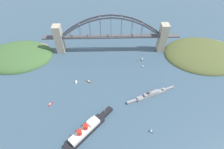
{
  "coord_description": "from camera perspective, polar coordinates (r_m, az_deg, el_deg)",
  "views": [
    {
      "loc": [
        5.3,
        291.87,
        226.01
      ],
      "look_at": [
        0.0,
        78.62,
        8.0
      ],
      "focal_mm": 28.1,
      "sensor_mm": 36.0,
      "label": 1
    }
  ],
  "objects": [
    {
      "name": "channel_marker_buoy",
      "position": [
        345.78,
        8.25,
        4.49
      ],
      "size": [
        2.2,
        2.2,
        2.75
      ],
      "color": "red",
      "rests_on": "ground"
    },
    {
      "name": "small_boat_4",
      "position": [
        306.07,
        -11.71,
        -2.19
      ],
      "size": [
        4.91,
        8.67,
        8.11
      ],
      "color": "silver",
      "rests_on": "ground"
    },
    {
      "name": "naval_cruiser",
      "position": [
        289.07,
        12.47,
        -6.35
      ],
      "size": [
        81.17,
        34.11,
        17.72
      ],
      "color": "gray",
      "rests_on": "ground"
    },
    {
      "name": "ground_plane",
      "position": [
        369.19,
        -0.31,
        7.87
      ],
      "size": [
        1400.0,
        1400.0,
        0.0
      ],
      "primitive_type": "plane",
      "color": "#385166"
    },
    {
      "name": "seaplane_taxiing_near_bridge",
      "position": [
        410.5,
        5.61,
        12.29
      ],
      "size": [
        7.45,
        11.39,
        4.67
      ],
      "color": "#B7B7B2",
      "rests_on": "ground"
    },
    {
      "name": "headland_west_shore",
      "position": [
        403.89,
        27.58,
        5.8
      ],
      "size": [
        156.85,
        120.39,
        28.32
      ],
      "color": "#4C562D",
      "rests_on": "ground"
    },
    {
      "name": "small_boat_0",
      "position": [
        254.93,
        12.62,
        -17.25
      ],
      "size": [
        6.03,
        6.06,
        7.09
      ],
      "color": "#234C8C",
      "rests_on": "ground"
    },
    {
      "name": "ocean_liner",
      "position": [
        248.78,
        -8.86,
        -17.91
      ],
      "size": [
        77.2,
        81.18,
        18.69
      ],
      "color": "black",
      "rests_on": "ground"
    },
    {
      "name": "headland_east_shore",
      "position": [
        400.33,
        -27.92,
        5.28
      ],
      "size": [
        137.33,
        102.75,
        31.31
      ],
      "color": "#3D6033",
      "rests_on": "ground"
    },
    {
      "name": "small_boat_1",
      "position": [
        348.5,
        9.8,
        5.18
      ],
      "size": [
        5.76,
        6.46,
        7.65
      ],
      "color": "black",
      "rests_on": "ground"
    },
    {
      "name": "small_boat_3",
      "position": [
        306.45,
        -7.67,
        -2.21
      ],
      "size": [
        9.63,
        8.66,
        2.27
      ],
      "color": "brown",
      "rests_on": "ground"
    },
    {
      "name": "small_boat_2",
      "position": [
        333.57,
        9.9,
        2.84
      ],
      "size": [
        3.91,
        6.03,
        6.31
      ],
      "color": "#234C8C",
      "rests_on": "ground"
    },
    {
      "name": "small_boat_5",
      "position": [
        290.29,
        -19.39,
        -9.06
      ],
      "size": [
        5.71,
        9.03,
        2.03
      ],
      "color": "#B2231E",
      "rests_on": "ground"
    },
    {
      "name": "harbor_arch_bridge",
      "position": [
        350.38,
        -0.33,
        12.05
      ],
      "size": [
        266.68,
        17.1,
        77.51
      ],
      "color": "#ADA38E",
      "rests_on": "ground"
    }
  ]
}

